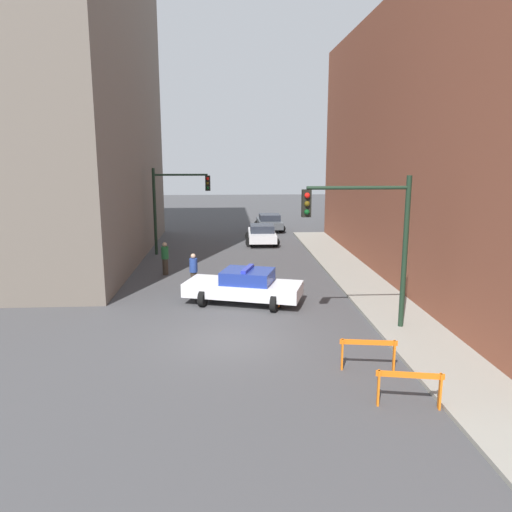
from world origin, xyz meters
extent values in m
plane|color=#424244|center=(0.00, 0.00, 0.00)|extent=(120.00, 120.00, 0.00)
cube|color=gray|center=(6.20, 0.00, 0.06)|extent=(2.40, 44.00, 0.12)
cube|color=#6B6056|center=(-12.00, 14.00, 10.72)|extent=(14.00, 20.00, 21.45)
cube|color=brown|center=(13.40, 8.00, 6.56)|extent=(12.00, 28.00, 13.12)
cylinder|color=black|center=(5.90, 0.65, 2.72)|extent=(0.18, 0.18, 5.20)
cylinder|color=black|center=(4.20, 0.65, 4.92)|extent=(3.40, 0.12, 0.12)
cube|color=black|center=(2.50, 0.65, 4.42)|extent=(0.30, 0.22, 0.90)
sphere|color=red|center=(2.50, 0.51, 4.69)|extent=(0.18, 0.18, 0.18)
sphere|color=#4C3D0C|center=(2.50, 0.51, 4.42)|extent=(0.18, 0.18, 0.18)
sphere|color=#0C4219|center=(2.50, 0.51, 4.15)|extent=(0.18, 0.18, 0.18)
cylinder|color=black|center=(-4.40, 14.58, 2.60)|extent=(0.18, 0.18, 5.20)
cylinder|color=black|center=(-2.80, 14.58, 4.80)|extent=(3.20, 0.12, 0.12)
cube|color=black|center=(-1.20, 14.58, 4.30)|extent=(0.30, 0.22, 0.90)
sphere|color=red|center=(-1.20, 14.43, 4.57)|extent=(0.18, 0.18, 0.18)
sphere|color=#4C3D0C|center=(-1.20, 14.43, 4.30)|extent=(0.18, 0.18, 0.18)
sphere|color=#0C4219|center=(-1.20, 14.43, 4.03)|extent=(0.18, 0.18, 0.18)
cube|color=white|center=(0.53, 4.11, 0.60)|extent=(5.04, 3.16, 0.55)
cube|color=navy|center=(0.71, 4.06, 1.14)|extent=(2.37, 2.14, 0.52)
cylinder|color=black|center=(-1.11, 3.73, 0.33)|extent=(0.41, 0.70, 0.66)
cylinder|color=black|center=(-0.61, 5.36, 0.33)|extent=(0.41, 0.70, 0.66)
cylinder|color=black|center=(1.67, 2.87, 0.33)|extent=(0.41, 0.70, 0.66)
cylinder|color=black|center=(2.17, 4.50, 0.33)|extent=(0.41, 0.70, 0.66)
cube|color=#2633BF|center=(0.71, 4.06, 1.46)|extent=(0.60, 1.38, 0.12)
cube|color=silver|center=(2.29, 18.00, 0.57)|extent=(1.92, 4.35, 0.52)
cube|color=#232833|center=(2.29, 17.83, 1.07)|extent=(1.63, 1.85, 0.48)
cylinder|color=black|center=(1.50, 19.36, 0.31)|extent=(0.63, 0.24, 0.62)
cylinder|color=black|center=(3.16, 19.31, 0.31)|extent=(0.63, 0.24, 0.62)
cylinder|color=black|center=(1.43, 16.69, 0.31)|extent=(0.63, 0.24, 0.62)
cylinder|color=black|center=(3.08, 16.64, 0.31)|extent=(0.63, 0.24, 0.62)
cube|color=#474C51|center=(3.33, 24.02, 0.57)|extent=(1.84, 4.32, 0.52)
cube|color=#232833|center=(3.34, 23.85, 1.07)|extent=(1.60, 1.82, 0.48)
cylinder|color=black|center=(2.49, 25.34, 0.31)|extent=(0.62, 0.23, 0.62)
cylinder|color=black|center=(4.15, 25.36, 0.31)|extent=(0.62, 0.23, 0.62)
cylinder|color=black|center=(2.52, 22.68, 0.31)|extent=(0.62, 0.23, 0.62)
cylinder|color=black|center=(4.17, 22.69, 0.31)|extent=(0.62, 0.23, 0.62)
cylinder|color=#382D23|center=(-1.62, 6.31, 0.41)|extent=(0.30, 0.30, 0.82)
cylinder|color=navy|center=(-1.62, 6.31, 1.13)|extent=(0.39, 0.39, 0.62)
sphere|color=tan|center=(-1.62, 6.31, 1.55)|extent=(0.24, 0.24, 0.22)
cylinder|color=#382D23|center=(-3.24, 9.32, 0.41)|extent=(0.40, 0.40, 0.82)
cylinder|color=#236633|center=(-3.24, 9.32, 1.13)|extent=(0.51, 0.51, 0.62)
sphere|color=tan|center=(-3.24, 9.32, 1.55)|extent=(0.31, 0.31, 0.22)
cube|color=orange|center=(4.20, -4.72, 0.83)|extent=(1.58, 0.36, 0.14)
cube|color=orange|center=(3.50, -4.59, 0.45)|extent=(0.08, 0.17, 0.90)
cube|color=orange|center=(4.91, -4.86, 0.45)|extent=(0.08, 0.17, 0.90)
cube|color=orange|center=(3.81, -2.59, 0.83)|extent=(1.59, 0.29, 0.14)
cube|color=orange|center=(3.10, -2.49, 0.45)|extent=(0.07, 0.17, 0.90)
cube|color=orange|center=(4.52, -2.70, 0.45)|extent=(0.07, 0.17, 0.90)
cube|color=black|center=(1.84, 3.46, 0.02)|extent=(0.36, 0.36, 0.04)
cone|color=#F2600C|center=(1.84, 3.46, 0.35)|extent=(0.28, 0.28, 0.62)
camera|label=1|loc=(-0.14, -15.57, 6.00)|focal=35.00mm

